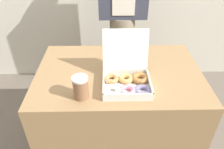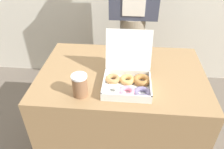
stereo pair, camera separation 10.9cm
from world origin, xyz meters
TOP-DOWN VIEW (x-y plane):
  - ground_plane at (0.00, 0.00)m, footprint 14.00×14.00m
  - table at (0.00, 0.00)m, footprint 1.09×0.73m
  - donut_box at (0.04, -0.15)m, footprint 0.32×0.32m
  - coffee_cup at (-0.22, -0.25)m, footprint 0.09×0.09m
  - person_customer at (0.06, 0.67)m, footprint 0.41×0.23m

SIDE VIEW (x-z plane):
  - ground_plane at x=0.00m, z-range 0.00..0.00m
  - table at x=0.00m, z-range 0.00..0.74m
  - donut_box at x=0.04m, z-range 0.63..0.92m
  - coffee_cup at x=-0.22m, z-range 0.74..0.87m
  - person_customer at x=0.06m, z-range 0.06..1.68m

